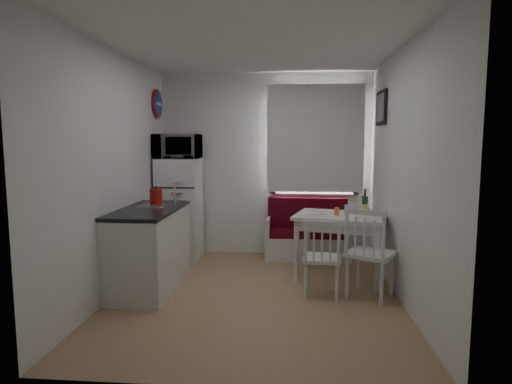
# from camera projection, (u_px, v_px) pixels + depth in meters

# --- Properties ---
(floor) EXTENTS (3.00, 3.50, 0.02)m
(floor) POSITION_uv_depth(u_px,v_px,m) (255.00, 295.00, 4.58)
(floor) COLOR tan
(floor) RESTS_ON ground
(ceiling) EXTENTS (3.00, 3.50, 0.02)m
(ceiling) POSITION_uv_depth(u_px,v_px,m) (255.00, 44.00, 4.27)
(ceiling) COLOR white
(ceiling) RESTS_ON wall_back
(wall_back) EXTENTS (3.00, 0.02, 2.60)m
(wall_back) POSITION_uv_depth(u_px,v_px,m) (266.00, 165.00, 6.16)
(wall_back) COLOR white
(wall_back) RESTS_ON floor
(wall_front) EXTENTS (3.00, 0.02, 2.60)m
(wall_front) POSITION_uv_depth(u_px,v_px,m) (232.00, 195.00, 2.69)
(wall_front) COLOR white
(wall_front) RESTS_ON floor
(wall_left) EXTENTS (0.02, 3.50, 2.60)m
(wall_left) POSITION_uv_depth(u_px,v_px,m) (115.00, 173.00, 4.55)
(wall_left) COLOR white
(wall_left) RESTS_ON floor
(wall_right) EXTENTS (0.02, 3.50, 2.60)m
(wall_right) POSITION_uv_depth(u_px,v_px,m) (404.00, 175.00, 4.30)
(wall_right) COLOR white
(wall_right) RESTS_ON floor
(window) EXTENTS (1.22, 0.06, 1.47)m
(window) POSITION_uv_depth(u_px,v_px,m) (315.00, 142.00, 6.03)
(window) COLOR silver
(window) RESTS_ON wall_back
(curtain) EXTENTS (1.35, 0.02, 1.50)m
(curtain) POSITION_uv_depth(u_px,v_px,m) (315.00, 139.00, 5.96)
(curtain) COLOR white
(curtain) RESTS_ON wall_back
(kitchen_counter) EXTENTS (0.62, 1.32, 1.16)m
(kitchen_counter) POSITION_uv_depth(u_px,v_px,m) (150.00, 248.00, 4.78)
(kitchen_counter) COLOR silver
(kitchen_counter) RESTS_ON floor
(wall_sign) EXTENTS (0.03, 0.40, 0.40)m
(wall_sign) POSITION_uv_depth(u_px,v_px,m) (158.00, 104.00, 5.88)
(wall_sign) COLOR navy
(wall_sign) RESTS_ON wall_left
(picture_frame) EXTENTS (0.04, 0.52, 0.42)m
(picture_frame) POSITION_uv_depth(u_px,v_px,m) (381.00, 108.00, 5.30)
(picture_frame) COLOR black
(picture_frame) RESTS_ON wall_right
(bench) EXTENTS (1.17, 0.45, 0.84)m
(bench) POSITION_uv_depth(u_px,v_px,m) (307.00, 239.00, 5.99)
(bench) COLOR silver
(bench) RESTS_ON floor
(dining_table) EXTENTS (1.19, 0.96, 0.78)m
(dining_table) POSITION_uv_depth(u_px,v_px,m) (340.00, 222.00, 5.05)
(dining_table) COLOR silver
(dining_table) RESTS_ON floor
(chair_left) EXTENTS (0.42, 0.41, 0.45)m
(chair_left) POSITION_uv_depth(u_px,v_px,m) (323.00, 250.00, 4.44)
(chair_left) COLOR silver
(chair_left) RESTS_ON floor
(chair_right) EXTENTS (0.60, 0.61, 0.51)m
(chair_right) POSITION_uv_depth(u_px,v_px,m) (372.00, 244.00, 4.37)
(chair_right) COLOR silver
(chair_right) RESTS_ON floor
(fridge) EXTENTS (0.56, 0.56, 1.40)m
(fridge) POSITION_uv_depth(u_px,v_px,m) (180.00, 209.00, 5.98)
(fridge) COLOR white
(fridge) RESTS_ON floor
(microwave) EXTENTS (0.61, 0.41, 0.34)m
(microwave) POSITION_uv_depth(u_px,v_px,m) (178.00, 146.00, 5.83)
(microwave) COLOR white
(microwave) RESTS_ON fridge
(kettle) EXTENTS (0.17, 0.17, 0.22)m
(kettle) POSITION_uv_depth(u_px,v_px,m) (156.00, 197.00, 4.83)
(kettle) COLOR #AB150D
(kettle) RESTS_ON kitchen_counter
(wine_bottle) EXTENTS (0.07, 0.07, 0.30)m
(wine_bottle) POSITION_uv_depth(u_px,v_px,m) (365.00, 201.00, 5.09)
(wine_bottle) COLOR #16461E
(wine_bottle) RESTS_ON dining_table
(drinking_glass_orange) EXTENTS (0.06, 0.06, 0.09)m
(drinking_glass_orange) POSITION_uv_depth(u_px,v_px,m) (337.00, 211.00, 4.98)
(drinking_glass_orange) COLOR orange
(drinking_glass_orange) RESTS_ON dining_table
(drinking_glass_blue) EXTENTS (0.07, 0.07, 0.11)m
(drinking_glass_blue) POSITION_uv_depth(u_px,v_px,m) (347.00, 209.00, 5.07)
(drinking_glass_blue) COLOR #85B7E2
(drinking_glass_blue) RESTS_ON dining_table
(plate) EXTENTS (0.23, 0.23, 0.02)m
(plate) POSITION_uv_depth(u_px,v_px,m) (315.00, 213.00, 5.08)
(plate) COLOR white
(plate) RESTS_ON dining_table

